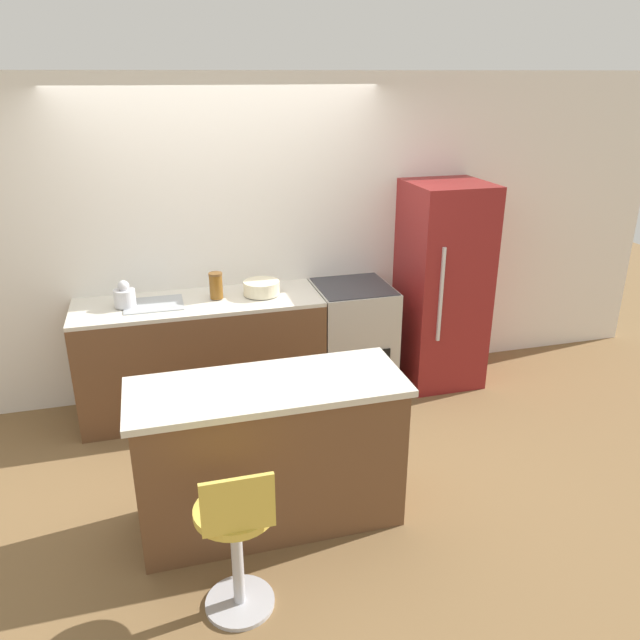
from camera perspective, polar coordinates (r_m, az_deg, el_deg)
ground_plane at (r=5.05m, az=-6.72°, el=-9.27°), size 14.00×14.00×0.00m
wall_back at (r=5.18m, az=-8.59°, el=7.11°), size 8.00×0.06×2.60m
back_counter at (r=5.10m, az=-10.74°, el=-3.20°), size 1.90×0.64×0.94m
kitchen_island at (r=3.82m, az=-4.62°, el=-12.05°), size 1.60×0.61×0.94m
oven_range at (r=5.33m, az=2.98°, el=-1.69°), size 0.62×0.65×0.94m
refrigerator at (r=5.47m, az=11.09°, el=3.12°), size 0.65×0.68×1.76m
stool_chair at (r=3.28m, az=-7.62°, el=-19.24°), size 0.40×0.40×0.90m
kettle at (r=4.90m, az=-17.44°, el=2.11°), size 0.16×0.16×0.20m
mixing_bowl at (r=4.97m, az=-5.37°, el=2.97°), size 0.29×0.29×0.11m
canister_jar at (r=4.91m, az=-9.49°, el=3.14°), size 0.11×0.11×0.20m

